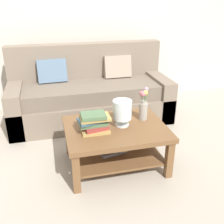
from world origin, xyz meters
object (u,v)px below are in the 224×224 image
couch (90,95)px  coffee_table (115,138)px  flower_pitcher (143,106)px  glass_hurricane_vase (122,110)px  book_stack_main (94,122)px

couch → coffee_table: bearing=-87.5°
coffee_table → flower_pitcher: flower_pitcher is taller
couch → coffee_table: (0.05, -1.24, -0.04)m
coffee_table → glass_hurricane_vase: size_ratio=3.77×
book_stack_main → flower_pitcher: (0.57, 0.14, 0.06)m
glass_hurricane_vase → flower_pitcher: flower_pitcher is taller
glass_hurricane_vase → flower_pitcher: 0.28m
book_stack_main → glass_hurricane_vase: 0.32m
couch → glass_hurricane_vase: couch is taller
coffee_table → glass_hurricane_vase: (0.08, 0.01, 0.30)m
coffee_table → book_stack_main: bearing=-168.7°
glass_hurricane_vase → couch: bearing=96.0°
couch → book_stack_main: 1.31m
book_stack_main → flower_pitcher: 0.59m
coffee_table → flower_pitcher: size_ratio=2.83×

